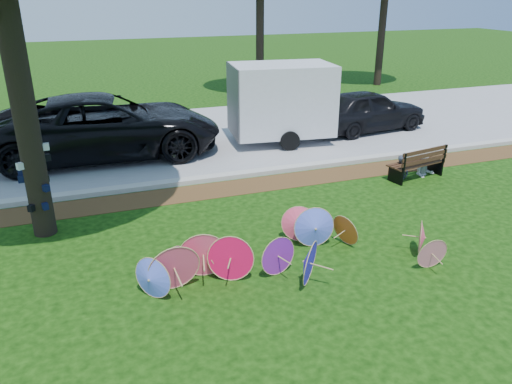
% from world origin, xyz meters
% --- Properties ---
extents(ground, '(90.00, 90.00, 0.00)m').
position_xyz_m(ground, '(0.00, 0.00, 0.00)').
color(ground, black).
rests_on(ground, ground).
extents(mulch_strip, '(90.00, 1.00, 0.01)m').
position_xyz_m(mulch_strip, '(0.00, 4.50, 0.01)').
color(mulch_strip, '#472D16').
rests_on(mulch_strip, ground).
extents(curb, '(90.00, 0.30, 0.12)m').
position_xyz_m(curb, '(0.00, 5.20, 0.06)').
color(curb, '#B7B5AD').
rests_on(curb, ground).
extents(street, '(90.00, 8.00, 0.01)m').
position_xyz_m(street, '(0.00, 9.35, 0.01)').
color(street, gray).
rests_on(street, ground).
extents(parasol_pile, '(5.47, 2.07, 0.87)m').
position_xyz_m(parasol_pile, '(0.10, 0.66, 0.37)').
color(parasol_pile, '#DE571D').
rests_on(parasol_pile, ground).
extents(black_van, '(6.60, 3.23, 1.80)m').
position_xyz_m(black_van, '(-1.87, 8.16, 0.90)').
color(black_van, black).
rests_on(black_van, ground).
extents(dark_pickup, '(4.33, 2.16, 1.42)m').
position_xyz_m(dark_pickup, '(6.73, 8.07, 0.71)').
color(dark_pickup, black).
rests_on(dark_pickup, ground).
extents(cargo_trailer, '(3.26, 2.28, 2.74)m').
position_xyz_m(cargo_trailer, '(3.45, 7.83, 1.37)').
color(cargo_trailer, silver).
rests_on(cargo_trailer, ground).
extents(park_bench, '(1.69, 0.89, 0.84)m').
position_xyz_m(park_bench, '(5.46, 3.62, 0.42)').
color(park_bench, black).
rests_on(park_bench, ground).
extents(person_left, '(0.50, 0.40, 1.20)m').
position_xyz_m(person_left, '(5.11, 3.67, 0.60)').
color(person_left, '#343947').
rests_on(person_left, ground).
extents(person_right, '(0.62, 0.54, 1.07)m').
position_xyz_m(person_right, '(5.81, 3.67, 0.54)').
color(person_right, silver).
rests_on(person_right, ground).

